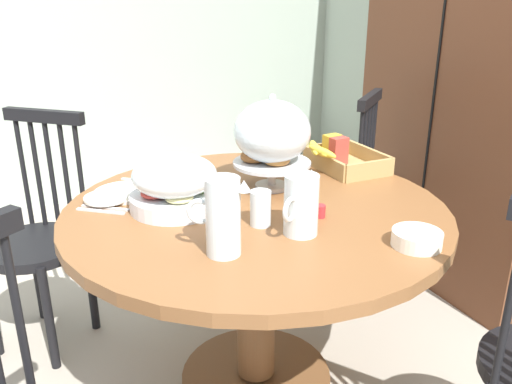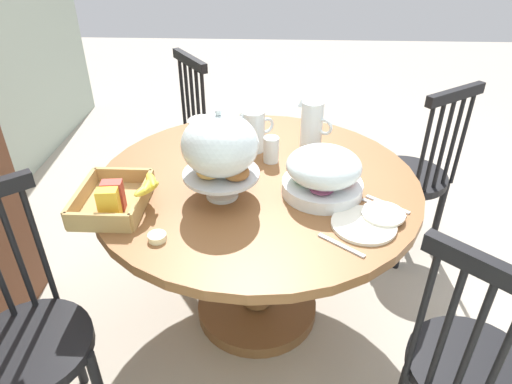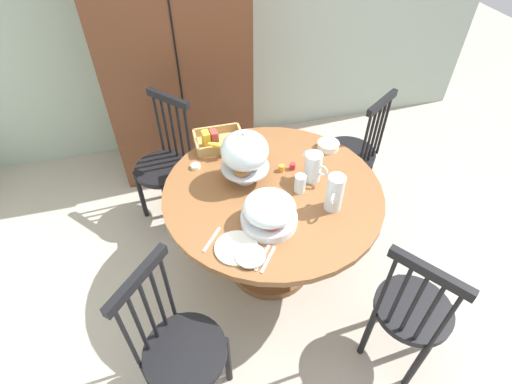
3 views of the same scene
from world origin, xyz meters
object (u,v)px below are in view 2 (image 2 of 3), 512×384
dining_table (257,219)px  china_plate_small (383,214)px  cereal_basket (117,198)px  fruit_platter_covered (323,173)px  cereal_bowl (203,124)px  windsor_chair_facing_door (470,374)px  windsor_chair_near_window (175,150)px  drinking_glass (271,150)px  orange_juice_pitcher (312,128)px  butter_dish (157,237)px  china_plate_large (364,225)px  windsor_chair_by_cabinet (27,343)px  milk_pitcher (253,132)px  windsor_chair_far_side (411,178)px  pastry_stand_with_dome (220,148)px

dining_table → china_plate_small: 0.55m
dining_table → cereal_basket: (-0.23, 0.48, 0.24)m
fruit_platter_covered → cereal_basket: fruit_platter_covered is taller
dining_table → fruit_platter_covered: 0.39m
cereal_bowl → windsor_chair_facing_door: bearing=-139.2°
windsor_chair_near_window → drinking_glass: windsor_chair_near_window is taller
orange_juice_pitcher → butter_dish: orange_juice_pitcher is taller
dining_table → cereal_basket: size_ratio=4.03×
dining_table → china_plate_large: (-0.30, -0.37, 0.20)m
butter_dish → fruit_platter_covered: bearing=-60.9°
windsor_chair_by_cabinet → drinking_glass: bearing=-46.3°
fruit_platter_covered → milk_pitcher: size_ratio=1.65×
windsor_chair_far_side → china_plate_large: 0.96m
windsor_chair_by_cabinet → china_plate_small: 1.26m
pastry_stand_with_dome → china_plate_small: (-0.11, -0.57, -0.18)m
windsor_chair_by_cabinet → drinking_glass: size_ratio=8.86×
orange_juice_pitcher → china_plate_large: 0.60m
orange_juice_pitcher → butter_dish: size_ratio=3.62×
pastry_stand_with_dome → china_plate_large: bearing=-108.5°
windsor_chair_near_window → windsor_chair_facing_door: bearing=-140.5°
milk_pitcher → windsor_chair_facing_door: bearing=-142.0°
china_plate_large → drinking_glass: size_ratio=2.00×
windsor_chair_far_side → cereal_bowl: size_ratio=6.96×
windsor_chair_far_side → fruit_platter_covered: (-0.61, 0.53, 0.37)m
cereal_basket → drinking_glass: (0.37, -0.54, 0.01)m
dining_table → orange_juice_pitcher: 0.46m
china_plate_large → pastry_stand_with_dome: bearing=71.5°
windsor_chair_far_side → cereal_basket: bearing=120.6°
windsor_chair_by_cabinet → orange_juice_pitcher: windsor_chair_by_cabinet is taller
windsor_chair_facing_door → fruit_platter_covered: windsor_chair_facing_door is taller
drinking_glass → china_plate_large: bearing=-144.1°
drinking_glass → butter_dish: (-0.55, 0.36, -0.04)m
windsor_chair_by_cabinet → china_plate_large: (0.30, -1.10, 0.29)m
cereal_bowl → butter_dish: cereal_bowl is taller
windsor_chair_facing_door → china_plate_small: 0.56m
windsor_chair_by_cabinet → fruit_platter_covered: 1.15m
milk_pitcher → butter_dish: milk_pitcher is taller
cereal_basket → cereal_bowl: size_ratio=2.26×
windsor_chair_facing_door → drinking_glass: 1.07m
milk_pitcher → china_plate_large: milk_pitcher is taller
orange_juice_pitcher → cereal_basket: (-0.50, 0.71, -0.06)m
china_plate_small → butter_dish: same height
windsor_chair_near_window → china_plate_small: bearing=-137.2°
windsor_chair_near_window → windsor_chair_facing_door: 1.86m
cereal_basket → butter_dish: cereal_basket is taller
milk_pitcher → cereal_basket: (-0.48, 0.46, -0.04)m
windsor_chair_far_side → windsor_chair_facing_door: bearing=174.9°
windsor_chair_far_side → milk_pitcher: bearing=108.5°
fruit_platter_covered → orange_juice_pitcher: 0.37m
windsor_chair_facing_door → windsor_chair_far_side: 1.18m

